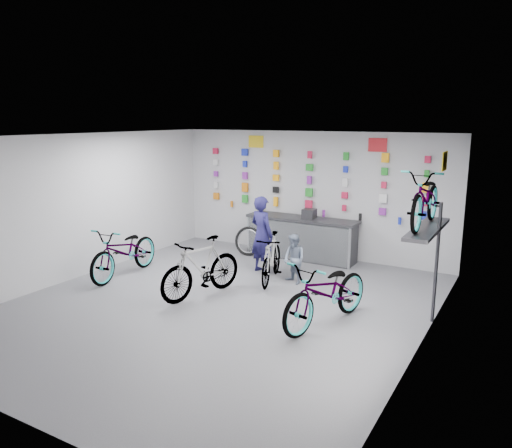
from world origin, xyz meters
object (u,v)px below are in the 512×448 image
Objects in this scene: bike_center at (201,267)px; bike_left at (125,251)px; bike_right at (327,292)px; counter at (301,239)px; bike_service at (272,258)px; customer at (294,259)px; clerk at (262,234)px.

bike_left is at bearing -170.48° from bike_center.
counter is at bearing 135.52° from bike_right.
counter is 1.44× the size of bike_center.
bike_left is at bearing -172.37° from bike_service.
bike_right is at bearing -55.03° from bike_service.
bike_service is at bearing 17.32° from bike_left.
bike_right reaches higher than bike_left.
customer is (0.64, -1.74, 0.02)m from counter.
bike_center is at bearing -167.04° from bike_right.
bike_left is 1.11× the size of bike_center.
bike_left is at bearing -130.76° from counter.
bike_service is 0.47m from customer.
bike_right is at bearing -23.48° from customer.
counter is at bearing -83.69° from clerk.
bike_center reaches higher than bike_left.
counter is at bearing 43.34° from bike_left.
customer is (-1.37, 1.63, -0.05)m from bike_right.
clerk is at bearing -102.18° from counter.
bike_left is 1.26× the size of bike_service.
clerk reaches higher than bike_service.
customer is at bearing -69.82° from counter.
bike_center is 1.84× the size of customer.
bike_center reaches higher than customer.
counter is 1.88m from bike_service.
bike_left reaches higher than bike_service.
bike_right is at bearing 12.88° from bike_center.
bike_center is 1.92m from clerk.
clerk is at bearing -173.42° from customer.
bike_right is (2.56, -0.08, -0.01)m from bike_center.
bike_service is at bearing -137.10° from customer.
counter is at bearing 95.15° from bike_center.
clerk reaches higher than bike_center.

